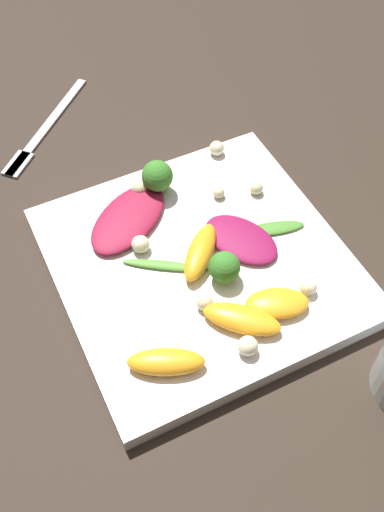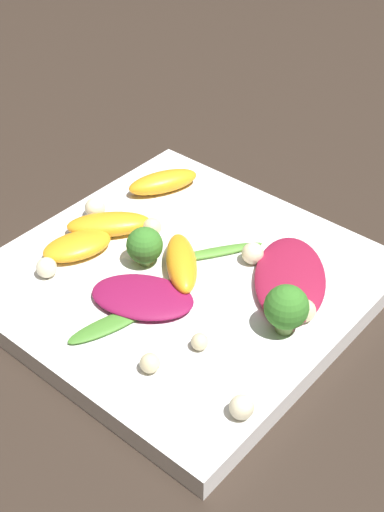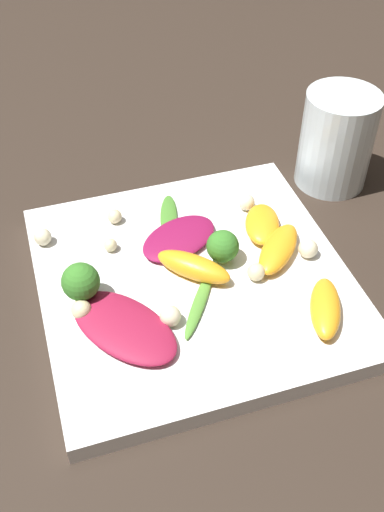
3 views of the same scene
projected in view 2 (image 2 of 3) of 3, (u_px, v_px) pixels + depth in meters
The scene contains 20 objects.
ground_plane at pixel (182, 290), 0.60m from camera, with size 2.40×2.40×0.00m, color #2D231C.
plate at pixel (182, 281), 0.59m from camera, with size 0.28×0.28×0.02m.
radicchio_leaf_0 at pixel (290, 278), 0.57m from camera, with size 0.12×0.11×0.01m.
radicchio_leaf_1 at pixel (141, 296), 0.56m from camera, with size 0.08×0.10×0.01m.
orange_segment_0 at pixel (111, 223), 0.63m from camera, with size 0.07×0.07×0.02m.
orange_segment_1 at pixel (180, 261), 0.58m from camera, with size 0.07×0.07×0.02m.
orange_segment_2 at pixel (77, 246), 0.60m from camera, with size 0.07×0.05×0.02m.
orange_segment_3 at pixel (163, 182), 0.68m from camera, with size 0.07×0.05×0.02m.
broccoli_floret_0 at pixel (287, 307), 0.52m from camera, with size 0.03×0.03×0.04m.
broccoli_floret_1 at pixel (145, 246), 0.59m from camera, with size 0.03×0.03×0.03m.
arugula_sprig_0 at pixel (108, 324), 0.54m from camera, with size 0.07×0.04×0.00m.
arugula_sprig_1 at pixel (215, 252), 0.61m from camera, with size 0.08×0.06×0.01m.
macadamia_nut_0 at pixel (46, 268), 0.58m from camera, with size 0.02×0.02×0.02m.
macadamia_nut_1 at pixel (200, 342), 0.52m from camera, with size 0.01×0.01×0.01m.
macadamia_nut_2 at pixel (253, 253), 0.59m from camera, with size 0.02×0.02×0.02m.
macadamia_nut_3 at pixel (150, 363), 0.50m from camera, with size 0.01×0.01×0.01m.
macadamia_nut_4 at pixel (95, 208), 0.64m from camera, with size 0.02×0.02×0.02m.
macadamia_nut_5 at pixel (304, 311), 0.54m from camera, with size 0.02×0.02×0.02m.
macadamia_nut_6 at pixel (152, 227), 0.62m from camera, with size 0.02×0.02×0.02m.
macadamia_nut_7 at pixel (242, 407), 0.47m from camera, with size 0.02×0.02×0.02m.
Camera 2 is at (-0.33, -0.30, 0.40)m, focal length 50.00 mm.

